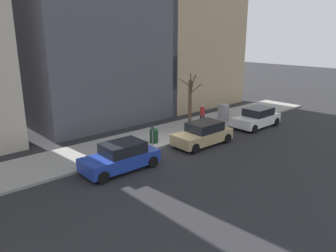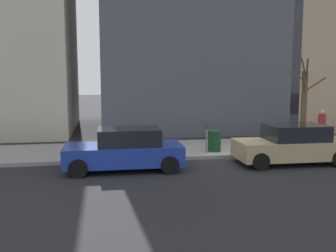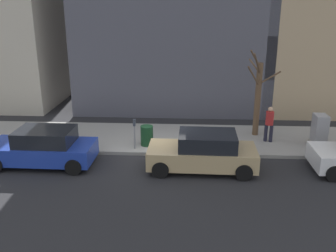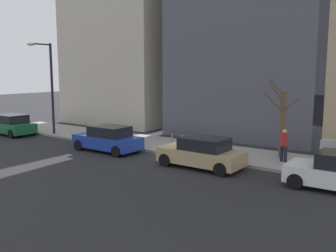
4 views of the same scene
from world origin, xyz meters
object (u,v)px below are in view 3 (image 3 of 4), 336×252
parked_car_blue (43,148)px  bare_tree (258,96)px  parking_meter (135,131)px  parked_car_tan (203,152)px  trash_bin (147,136)px  utility_box (319,131)px  pedestrian_near_meter (269,122)px

parked_car_blue → bare_tree: 9.88m
parked_car_blue → parking_meter: size_ratio=3.13×
parked_car_tan → trash_bin: (2.13, 2.45, -0.14)m
bare_tree → trash_bin: size_ratio=4.62×
parking_meter → bare_tree: (2.12, -5.57, 1.11)m
parked_car_tan → utility_box: bearing=-63.3°
parking_meter → utility_box: 8.22m
parking_meter → bare_tree: 6.06m
parked_car_blue → parking_meter: (1.58, -3.49, 0.24)m
parked_car_blue → pedestrian_near_meter: (2.79, -9.52, 0.35)m
parked_car_tan → utility_box: (2.53, -5.24, 0.11)m
parked_car_blue → bare_tree: (3.69, -9.07, 1.35)m
bare_tree → trash_bin: 5.56m
parking_meter → bare_tree: bare_tree is taller
utility_box → pedestrian_near_meter: (0.37, 2.15, 0.24)m
parked_car_blue → parked_car_tan: bearing=-90.2°
parked_car_blue → pedestrian_near_meter: 9.93m
parked_car_tan → bare_tree: bare_tree is taller
bare_tree → parked_car_tan: bearing=145.2°
parking_meter → bare_tree: bearing=-69.2°
parked_car_blue → trash_bin: 4.46m
trash_bin → pedestrian_near_meter: bearing=-82.1°
trash_bin → parked_car_blue: bearing=117.0°
utility_box → parking_meter: bearing=95.9°
bare_tree → pedestrian_near_meter: bearing=-153.2°
parked_car_blue → trash_bin: parked_car_blue is taller
parked_car_tan → bare_tree: 4.82m
trash_bin → pedestrian_near_meter: size_ratio=0.54×
utility_box → trash_bin: (-0.40, 7.70, -0.25)m
parked_car_blue → pedestrian_near_meter: bearing=-72.9°
parked_car_blue → utility_box: size_ratio=2.95×
parking_meter → pedestrian_near_meter: pedestrian_near_meter is taller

